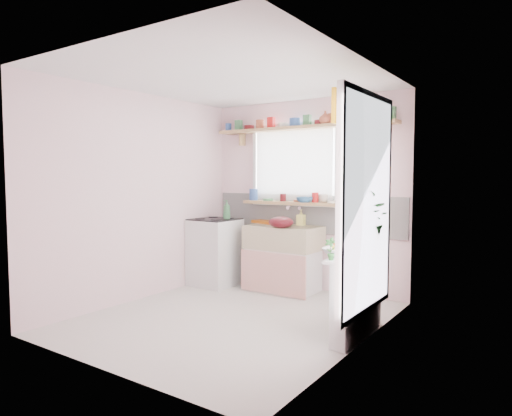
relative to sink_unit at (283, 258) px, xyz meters
The scene contains 19 objects.
room 1.31m from the sink_unit, 28.17° to the right, with size 3.20×3.20×3.20m.
sink_unit is the anchor object (origin of this frame).
cooker 0.98m from the sink_unit, 165.62° to the right, with size 0.58×0.58×0.93m.
radiator_ledge 1.82m from the sink_unit, 37.05° to the right, with size 0.22×0.95×0.78m.
windowsill 0.73m from the sink_unit, 90.00° to the left, with size 1.40×0.22×0.04m, color tan.
pine_shelf 1.70m from the sink_unit, 49.64° to the left, with size 2.52×0.24×0.04m, color tan.
shelf_crockery 1.78m from the sink_unit, 49.64° to the left, with size 2.47×0.11×0.12m.
sill_crockery 0.81m from the sink_unit, 104.89° to the left, with size 1.35×0.11×0.12m.
dish_tray 0.61m from the sink_unit, 151.16° to the left, with size 0.38×0.28×0.04m, color #CB6112.
colander 0.53m from the sink_unit, 67.43° to the right, with size 0.31×0.31×0.14m, color #4E0D15.
jade_plant 1.76m from the sink_unit, 29.68° to the right, with size 0.53×0.46×0.59m, color #2C6C2B.
fruit_bowl 1.92m from the sink_unit, 43.09° to the right, with size 0.33×0.33×0.08m, color white.
herb_pot 2.07m from the sink_unit, 47.68° to the right, with size 0.10×0.07×0.20m, color #2B6A2A.
soap_bottle_sink 0.58m from the sink_unit, 54.84° to the left, with size 0.09×0.10×0.21m, color #F8EB6E.
sill_cup 0.94m from the sink_unit, 28.49° to the left, with size 0.14×0.14×0.11m, color beige.
sill_bowl 0.81m from the sink_unit, 27.89° to the left, with size 0.22×0.22×0.07m, color #30669C.
shelf_vase 1.87m from the sink_unit, 12.55° to the left, with size 0.15×0.15×0.16m, color #A84E33.
cooker_bottle 1.02m from the sink_unit, 167.48° to the right, with size 0.10×0.10×0.26m, color #3F7E4B.
fruit 1.93m from the sink_unit, 42.82° to the right, with size 0.20×0.14×0.10m.
Camera 1 is at (2.86, -3.77, 1.50)m, focal length 32.00 mm.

